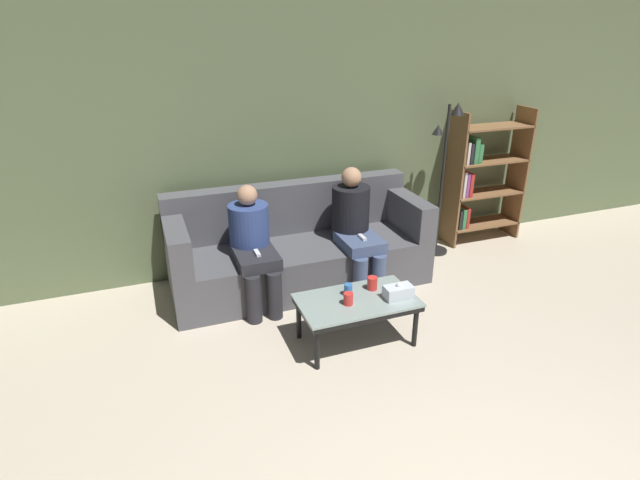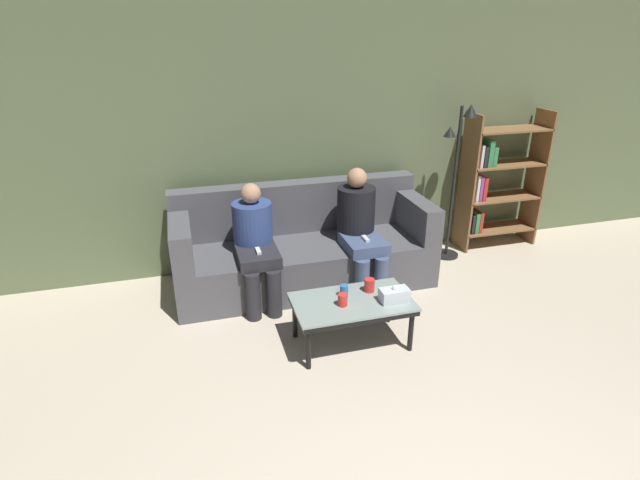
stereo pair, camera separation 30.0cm
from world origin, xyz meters
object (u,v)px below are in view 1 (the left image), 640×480
(coffee_table, at_px, (357,304))
(seated_person_left_end, at_px, (253,243))
(couch, at_px, (298,249))
(seated_person_mid_left, at_px, (355,225))
(cup_near_right, at_px, (348,299))
(standing_lamp, at_px, (445,165))
(bookshelf, at_px, (479,178))
(tissue_box, at_px, (398,292))
(cup_far_center, at_px, (372,283))
(cup_near_left, at_px, (348,290))

(coffee_table, relative_size, seated_person_left_end, 0.85)
(couch, xyz_separation_m, seated_person_mid_left, (0.49, -0.22, 0.27))
(cup_near_right, relative_size, seated_person_left_end, 0.09)
(standing_lamp, distance_m, seated_person_mid_left, 1.26)
(bookshelf, bearing_deg, tissue_box, -140.54)
(seated_person_mid_left, bearing_deg, cup_near_right, -116.46)
(bookshelf, distance_m, seated_person_left_end, 2.74)
(cup_far_center, xyz_separation_m, standing_lamp, (1.36, 1.15, 0.54))
(cup_near_left, height_order, seated_person_left_end, seated_person_left_end)
(couch, bearing_deg, seated_person_left_end, -155.39)
(cup_near_left, distance_m, standing_lamp, 2.04)
(couch, xyz_separation_m, cup_near_left, (0.07, -1.04, 0.10))
(tissue_box, height_order, seated_person_left_end, seated_person_left_end)
(couch, distance_m, cup_near_left, 1.05)
(coffee_table, distance_m, standing_lamp, 2.08)
(bookshelf, height_order, seated_person_mid_left, bookshelf)
(tissue_box, height_order, seated_person_mid_left, seated_person_mid_left)
(coffee_table, relative_size, cup_near_left, 9.67)
(cup_far_center, height_order, standing_lamp, standing_lamp)
(tissue_box, relative_size, seated_person_left_end, 0.21)
(seated_person_left_end, distance_m, seated_person_mid_left, 0.97)
(coffee_table, bearing_deg, bookshelf, 33.52)
(couch, relative_size, cup_near_left, 25.59)
(tissue_box, bearing_deg, seated_person_mid_left, 85.60)
(couch, relative_size, seated_person_mid_left, 2.14)
(cup_far_center, height_order, bookshelf, bookshelf)
(coffee_table, xyz_separation_m, seated_person_mid_left, (0.38, 0.91, 0.26))
(cup_far_center, distance_m, standing_lamp, 1.86)
(coffee_table, bearing_deg, cup_far_center, 30.31)
(tissue_box, distance_m, standing_lamp, 1.90)
(couch, distance_m, standing_lamp, 1.77)
(couch, relative_size, coffee_table, 2.65)
(cup_far_center, relative_size, standing_lamp, 0.07)
(couch, bearing_deg, seated_person_mid_left, -23.92)
(cup_near_left, height_order, bookshelf, bookshelf)
(seated_person_mid_left, bearing_deg, bookshelf, 15.71)
(tissue_box, bearing_deg, bookshelf, 39.46)
(cup_near_right, xyz_separation_m, cup_far_center, (0.27, 0.15, 0.01))
(bookshelf, xyz_separation_m, seated_person_left_end, (-2.69, -0.49, -0.17))
(couch, xyz_separation_m, standing_lamp, (1.64, 0.13, 0.64))
(couch, distance_m, coffee_table, 1.13)
(couch, distance_m, seated_person_mid_left, 0.59)
(cup_far_center, relative_size, seated_person_mid_left, 0.09)
(cup_near_right, bearing_deg, couch, 90.56)
(coffee_table, relative_size, bookshelf, 0.61)
(bookshelf, xyz_separation_m, standing_lamp, (-0.56, -0.14, 0.24))
(bookshelf, distance_m, seated_person_mid_left, 1.79)
(seated_person_mid_left, bearing_deg, seated_person_left_end, -179.58)
(couch, relative_size, seated_person_left_end, 2.26)
(standing_lamp, bearing_deg, seated_person_left_end, -170.66)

